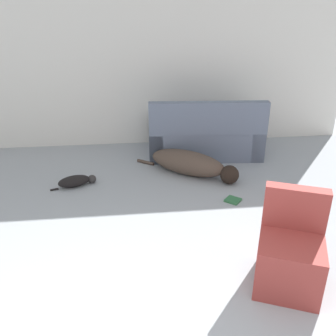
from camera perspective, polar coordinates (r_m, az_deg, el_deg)
name	(u,v)px	position (r m, az deg, el deg)	size (l,w,h in m)	color
wall_back	(117,70)	(6.14, -7.81, 14.61)	(7.61, 0.06, 2.46)	silver
couch	(204,137)	(5.87, 5.58, 4.79)	(1.78, 0.99, 0.93)	slate
dog	(191,164)	(5.21, 3.56, 0.66)	(1.38, 1.05, 0.33)	#4C3D33
cat	(76,181)	(5.06, -13.86, -1.95)	(0.59, 0.31, 0.15)	black
book_green	(233,200)	(4.65, 9.85, -4.84)	(0.24, 0.24, 0.02)	#2D663D
side_chair	(290,255)	(3.39, 18.05, -12.46)	(0.70, 0.71, 0.84)	#993833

